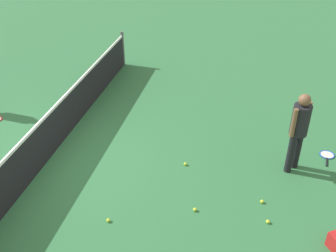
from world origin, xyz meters
TOP-DOWN VIEW (x-y plane):
  - ground_plane at (0.00, 0.00)m, footprint 40.00×40.00m
  - court_net at (0.00, 0.00)m, footprint 10.09×0.09m
  - player_near_side at (0.70, -4.96)m, footprint 0.48×0.48m
  - tennis_racket_near_player at (1.32, -5.73)m, footprint 0.60×0.35m
  - tennis_ball_by_net at (0.34, -2.85)m, footprint 0.07×0.07m
  - tennis_ball_midcourt at (-1.50, -1.84)m, footprint 0.07×0.07m
  - tennis_ball_baseline at (-0.45, -4.41)m, footprint 0.07×0.07m
  - tennis_ball_stray_left at (-0.93, -4.52)m, footprint 0.07×0.07m
  - tennis_ball_stray_right at (-0.92, -3.25)m, footprint 0.07×0.07m

SIDE VIEW (x-z plane):
  - ground_plane at x=0.00m, z-range 0.00..0.00m
  - tennis_racket_near_player at x=1.32m, z-range 0.00..0.03m
  - tennis_ball_by_net at x=0.34m, z-range 0.00..0.07m
  - tennis_ball_midcourt at x=-1.50m, z-range 0.00..0.07m
  - tennis_ball_baseline at x=-0.45m, z-range 0.00..0.07m
  - tennis_ball_stray_left at x=-0.93m, z-range 0.00..0.07m
  - tennis_ball_stray_right at x=-0.92m, z-range 0.00..0.07m
  - court_net at x=0.00m, z-range -0.03..1.04m
  - player_near_side at x=0.70m, z-range 0.16..1.86m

